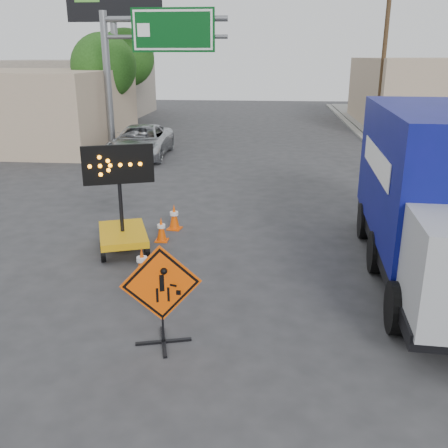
# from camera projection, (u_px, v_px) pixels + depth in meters

# --- Properties ---
(ground) EXTENTS (100.00, 100.00, 0.00)m
(ground) POSITION_uv_depth(u_px,v_px,m) (159.00, 354.00, 8.36)
(ground) COLOR #2D2D30
(ground) RESTS_ON ground
(curb_right) EXTENTS (0.40, 60.00, 0.12)m
(curb_right) POSITION_uv_depth(u_px,v_px,m) (396.00, 169.00, 21.82)
(curb_right) COLOR gray
(curb_right) RESTS_ON ground
(storefront_left_far) EXTENTS (12.00, 10.00, 4.40)m
(storefront_left_far) POSITION_uv_depth(u_px,v_px,m) (70.00, 88.00, 41.10)
(storefront_left_far) COLOR gray
(storefront_left_far) RESTS_ON ground
(building_right_far) EXTENTS (10.00, 14.00, 4.60)m
(building_right_far) POSITION_uv_depth(u_px,v_px,m) (436.00, 93.00, 34.70)
(building_right_far) COLOR tan
(building_right_far) RESTS_ON ground
(highway_gantry) EXTENTS (6.18, 0.38, 6.90)m
(highway_gantry) POSITION_uv_depth(u_px,v_px,m) (147.00, 49.00, 24.08)
(highway_gantry) COLOR slate
(highway_gantry) RESTS_ON ground
(billboard) EXTENTS (6.10, 0.54, 9.85)m
(billboard) POSITION_uv_depth(u_px,v_px,m) (114.00, 12.00, 31.17)
(billboard) COLOR slate
(billboard) RESTS_ON ground
(utility_pole_far) EXTENTS (1.80, 0.26, 9.00)m
(utility_pole_far) POSITION_uv_depth(u_px,v_px,m) (384.00, 57.00, 28.75)
(utility_pole_far) COLOR #46321E
(utility_pole_far) RESTS_ON ground
(tree_left_near) EXTENTS (3.71, 3.71, 6.03)m
(tree_left_near) POSITION_uv_depth(u_px,v_px,m) (104.00, 66.00, 28.51)
(tree_left_near) COLOR #46321E
(tree_left_near) RESTS_ON ground
(tree_left_far) EXTENTS (4.10, 4.10, 6.66)m
(tree_left_far) POSITION_uv_depth(u_px,v_px,m) (126.00, 58.00, 36.01)
(tree_left_far) COLOR #46321E
(tree_left_far) RESTS_ON ground
(construction_sign) EXTENTS (1.33, 0.95, 1.82)m
(construction_sign) POSITION_uv_depth(u_px,v_px,m) (161.00, 293.00, 8.38)
(construction_sign) COLOR black
(construction_sign) RESTS_ON ground
(arrow_board) EXTENTS (1.73, 2.19, 2.72)m
(arrow_board) POSITION_uv_depth(u_px,v_px,m) (122.00, 227.00, 12.65)
(arrow_board) COLOR #D3960B
(arrow_board) RESTS_ON ground
(pickup_truck) EXTENTS (2.79, 5.63, 1.54)m
(pickup_truck) POSITION_uv_depth(u_px,v_px,m) (141.00, 142.00, 24.32)
(pickup_truck) COLOR silver
(pickup_truck) RESTS_ON ground
(box_truck) EXTENTS (2.80, 7.88, 3.69)m
(box_truck) POSITION_uv_depth(u_px,v_px,m) (433.00, 204.00, 10.85)
(box_truck) COLOR black
(box_truck) RESTS_ON ground
(cone_a) EXTENTS (0.40, 0.40, 0.73)m
(cone_a) POSITION_uv_depth(u_px,v_px,m) (142.00, 263.00, 11.08)
(cone_a) COLOR #EA4C04
(cone_a) RESTS_ON ground
(cone_b) EXTENTS (0.34, 0.34, 0.66)m
(cone_b) POSITION_uv_depth(u_px,v_px,m) (161.00, 229.00, 13.36)
(cone_b) COLOR #EA4C04
(cone_b) RESTS_ON ground
(cone_c) EXTENTS (0.43, 0.43, 0.74)m
(cone_c) POSITION_uv_depth(u_px,v_px,m) (174.00, 217.00, 14.28)
(cone_c) COLOR #EA4C04
(cone_c) RESTS_ON ground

